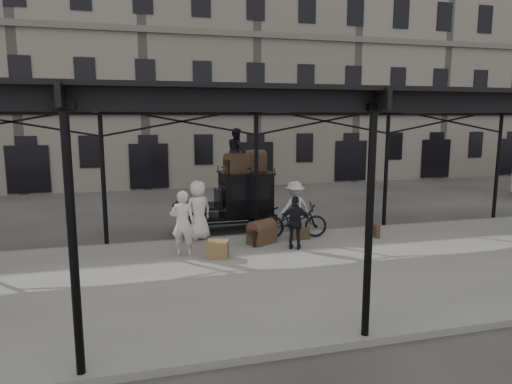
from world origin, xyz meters
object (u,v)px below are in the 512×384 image
(porter_left, at_px, (183,223))
(porter_official, at_px, (296,223))
(steamer_trunk_roof_near, at_px, (236,165))
(bicycle, at_px, (294,221))
(taxi, at_px, (237,198))
(steamer_trunk_platform, at_px, (262,234))

(porter_left, bearing_deg, porter_official, -163.23)
(porter_left, bearing_deg, steamer_trunk_roof_near, -106.60)
(porter_left, height_order, bicycle, porter_left)
(taxi, relative_size, porter_left, 1.88)
(porter_official, distance_m, steamer_trunk_platform, 1.30)
(bicycle, bearing_deg, porter_official, 169.65)
(porter_left, height_order, steamer_trunk_platform, porter_left)
(bicycle, bearing_deg, porter_left, 113.05)
(porter_official, bearing_deg, steamer_trunk_roof_near, -44.45)
(taxi, bearing_deg, bicycle, -55.82)
(bicycle, relative_size, steamer_trunk_roof_near, 2.66)
(porter_left, xyz_separation_m, porter_official, (3.41, -0.25, -0.14))
(bicycle, distance_m, steamer_trunk_roof_near, 3.04)
(porter_left, bearing_deg, steamer_trunk_platform, -145.74)
(taxi, xyz_separation_m, porter_left, (-2.35, -3.20, -0.08))
(steamer_trunk_roof_near, bearing_deg, bicycle, -71.81)
(bicycle, xyz_separation_m, steamer_trunk_roof_near, (-1.56, 1.93, 1.75))
(porter_left, relative_size, bicycle, 0.87)
(porter_official, relative_size, steamer_trunk_platform, 1.88)
(porter_left, bearing_deg, bicycle, -144.06)
(porter_official, bearing_deg, steamer_trunk_platform, -19.73)
(porter_left, xyz_separation_m, steamer_trunk_platform, (2.57, 0.60, -0.64))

